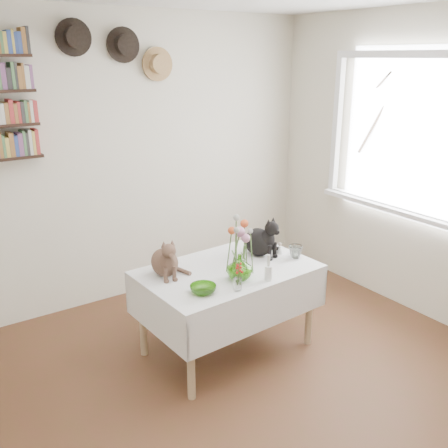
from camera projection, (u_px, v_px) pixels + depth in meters
room at (285, 238)px, 2.50m from camera, size 4.08×4.58×2.58m
window at (402, 147)px, 4.13m from camera, size 0.12×1.52×1.32m
dining_table at (228, 289)px, 3.64m from camera, size 1.28×0.86×0.66m
tabby_cat at (164, 255)px, 3.44m from camera, size 0.24×0.28×0.29m
black_cat at (259, 235)px, 3.79m from camera, size 0.28×0.32×0.32m
flower_vase at (240, 267)px, 3.39m from camera, size 0.19×0.19×0.18m
green_bowl at (203, 289)px, 3.21m from camera, size 0.23×0.23×0.05m
drinking_glass at (296, 252)px, 3.77m from camera, size 0.11×0.11×0.10m
candlestick at (268, 272)px, 3.39m from camera, size 0.05×0.05×0.18m
berry_jar at (238, 277)px, 3.23m from camera, size 0.05×0.05×0.22m
porcelain_figurine at (280, 249)px, 3.85m from camera, size 0.05×0.05×0.09m
flower_bouquet at (239, 232)px, 3.32m from camera, size 0.17×0.13×0.39m
wall_hats at (121, 49)px, 3.99m from camera, size 0.98×0.09×0.48m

